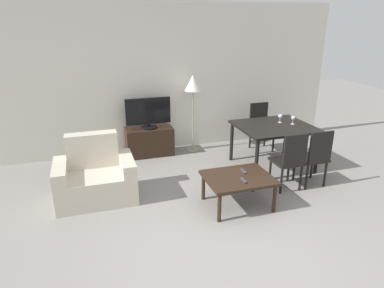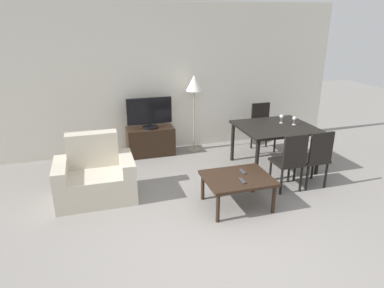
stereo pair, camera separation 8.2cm
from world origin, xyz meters
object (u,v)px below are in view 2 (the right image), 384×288
object	(u,v)px
armchair	(95,177)
wine_glass_left	(281,117)
remote_primary	(243,181)
tv_stand	(151,141)
coffee_table	(238,180)
dining_chair_far	(262,125)
dining_table	(275,130)
wine_glass_center	(294,119)
remote_secondary	(243,172)
dining_chair_near_right	(316,156)
tv	(149,113)
dining_chair_near	(290,159)
floor_lamp	(194,87)

from	to	relation	value
armchair	wine_glass_left	world-z (taller)	armchair
remote_primary	tv_stand	bearing A→B (deg)	108.52
coffee_table	dining_chair_far	distance (m)	2.30
dining_table	wine_glass_center	distance (m)	0.37
wine_glass_left	remote_secondary	bearing A→B (deg)	-138.31
tv_stand	coffee_table	xyz separation A→B (m)	(0.78, -2.20, 0.12)
armchair	coffee_table	size ratio (longest dim) A/B	1.21
dining_chair_far	dining_chair_near_right	world-z (taller)	same
remote_secondary	wine_glass_left	world-z (taller)	wine_glass_left
tv_stand	wine_glass_left	world-z (taller)	wine_glass_left
tv	wine_glass_center	bearing A→B (deg)	-28.41
dining_table	wine_glass_center	world-z (taller)	wine_glass_center
dining_chair_near	remote_primary	world-z (taller)	dining_chair_near
wine_glass_center	dining_chair_near	bearing A→B (deg)	-123.74
dining_chair_near_right	remote_secondary	xyz separation A→B (m)	(-1.20, -0.08, -0.06)
floor_lamp	remote_secondary	xyz separation A→B (m)	(0.07, -2.05, -0.79)
tv_stand	floor_lamp	world-z (taller)	floor_lamp
armchair	wine_glass_center	xyz separation A→B (m)	(3.25, 0.21, 0.53)
dining_table	dining_chair_far	world-z (taller)	dining_chair_far
tv_stand	dining_table	size ratio (longest dim) A/B	0.70
floor_lamp	dining_table	bearing A→B (deg)	-46.99
dining_chair_far	remote_secondary	bearing A→B (deg)	-124.43
coffee_table	dining_table	distance (m)	1.54
tv_stand	dining_chair_far	bearing A→B (deg)	-8.89
armchair	dining_table	distance (m)	2.96
tv	dining_chair_near_right	bearing A→B (deg)	-43.54
armchair	dining_chair_near	bearing A→B (deg)	-12.41
dining_table	remote_primary	xyz separation A→B (m)	(-1.11, -1.17, -0.22)
remote_primary	wine_glass_left	xyz separation A→B (m)	(1.28, 1.29, 0.40)
armchair	wine_glass_center	size ratio (longest dim) A/B	7.31
dining_chair_far	remote_secondary	xyz separation A→B (m)	(-1.20, -1.75, -0.06)
floor_lamp	dining_chair_far	bearing A→B (deg)	-13.21
armchair	dining_chair_far	xyz separation A→B (m)	(3.14, 1.08, 0.19)
dining_table	armchair	bearing A→B (deg)	-175.32
wine_glass_left	floor_lamp	bearing A→B (deg)	140.51
tv	remote_primary	world-z (taller)	tv
armchair	wine_glass_left	bearing A→B (deg)	6.62
dining_chair_near_right	wine_glass_left	distance (m)	1.02
armchair	tv	bearing A→B (deg)	53.63
dining_chair_near	floor_lamp	size ratio (longest dim) A/B	0.62
armchair	wine_glass_center	bearing A→B (deg)	3.61
coffee_table	wine_glass_left	xyz separation A→B (m)	(1.29, 1.15, 0.46)
armchair	remote_secondary	world-z (taller)	armchair
tv_stand	floor_lamp	distance (m)	1.28
tv_stand	dining_chair_near_right	bearing A→B (deg)	-43.57
wine_glass_center	armchair	bearing A→B (deg)	-176.39
dining_table	dining_chair_far	bearing A→B (deg)	75.74
floor_lamp	wine_glass_center	bearing A→B (deg)	-40.26
coffee_table	floor_lamp	size ratio (longest dim) A/B	0.61
remote_secondary	wine_glass_center	xyz separation A→B (m)	(1.31, 0.88, 0.40)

